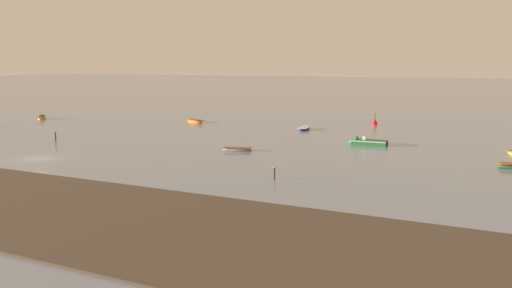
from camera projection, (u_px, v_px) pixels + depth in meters
name	position (u px, v px, depth m)	size (l,w,h in m)	color
ground_plane	(38.00, 159.00, 59.38)	(800.00, 800.00, 0.00)	gray
rowboat_moored_2	(195.00, 121.00, 96.57)	(4.93, 3.62, 0.75)	orange
sailboat_moored_0	(42.00, 118.00, 102.72)	(3.98, 4.24, 4.98)	gold
rowboat_moored_5	(237.00, 149.00, 64.88)	(3.88, 2.38, 0.58)	gray
rowboat_moored_6	(304.00, 129.00, 85.67)	(1.99, 4.33, 0.66)	navy
motorboat_moored_3	(363.00, 143.00, 69.74)	(5.47, 2.16, 1.83)	#23602D
channel_buoy	(375.00, 122.00, 92.54)	(0.90, 0.90, 2.30)	red
mooring_post_near	(56.00, 136.00, 72.80)	(0.22, 0.22, 1.54)	#3C3323
mooring_post_right	(274.00, 173.00, 48.77)	(0.22, 0.22, 1.29)	#453323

